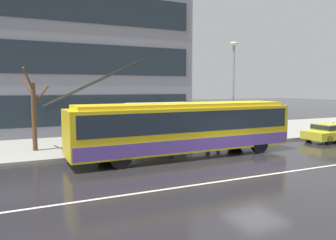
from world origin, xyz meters
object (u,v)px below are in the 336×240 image
at_px(pedestrian_approaching_curb, 173,119).
at_px(bus_shelter, 159,114).
at_px(pedestrian_walking_past, 207,117).
at_px(street_lamp, 233,83).
at_px(pedestrian_at_shelter, 219,116).
at_px(street_tree_bare, 34,111).
at_px(taxi_ahead_of_bus, 333,131).
at_px(trolleybus, 185,127).

bearing_deg(pedestrian_approaching_curb, bus_shelter, 172.98).
xyz_separation_m(pedestrian_walking_past, street_lamp, (1.46, -0.89, 2.33)).
height_order(pedestrian_at_shelter, street_tree_bare, street_tree_bare).
distance_m(pedestrian_walking_past, street_lamp, 2.89).
bearing_deg(street_tree_bare, taxi_ahead_of_bus, -13.05).
height_order(trolleybus, pedestrian_walking_past, trolleybus).
height_order(trolleybus, street_lamp, street_lamp).
relative_size(bus_shelter, street_lamp, 0.64).
distance_m(pedestrian_at_shelter, pedestrian_approaching_curb, 3.82).
xyz_separation_m(trolleybus, street_tree_bare, (-7.34, 4.40, 0.79)).
bearing_deg(pedestrian_approaching_curb, trolleybus, -104.33).
bearing_deg(pedestrian_approaching_curb, street_tree_bare, 173.15).
height_order(trolleybus, taxi_ahead_of_bus, trolleybus).
height_order(pedestrian_approaching_curb, street_tree_bare, street_tree_bare).
bearing_deg(street_tree_bare, bus_shelter, -6.83).
relative_size(bus_shelter, pedestrian_at_shelter, 2.10).
relative_size(trolleybus, pedestrian_approaching_curb, 6.91).
distance_m(bus_shelter, pedestrian_walking_past, 3.57).
bearing_deg(bus_shelter, pedestrian_approaching_curb, -7.02).
relative_size(pedestrian_at_shelter, pedestrian_walking_past, 1.03).
distance_m(bus_shelter, street_tree_bare, 7.35).
distance_m(pedestrian_approaching_curb, street_lamp, 4.78).
xyz_separation_m(taxi_ahead_of_bus, bus_shelter, (-11.57, 3.50, 1.36)).
xyz_separation_m(pedestrian_approaching_curb, street_lamp, (4.09, -0.83, 2.34)).
bearing_deg(taxi_ahead_of_bus, pedestrian_walking_past, 156.76).
relative_size(pedestrian_approaching_curb, street_lamp, 0.29).
bearing_deg(street_tree_bare, pedestrian_walking_past, -4.89).
height_order(bus_shelter, pedestrian_approaching_curb, bus_shelter).
xyz_separation_m(bus_shelter, street_lamp, (5.01, -0.94, 1.97)).
distance_m(taxi_ahead_of_bus, pedestrian_at_shelter, 7.86).
height_order(bus_shelter, street_tree_bare, street_tree_bare).
bearing_deg(pedestrian_walking_past, trolleybus, -135.19).
height_order(pedestrian_approaching_curb, street_lamp, street_lamp).
height_order(pedestrian_walking_past, street_lamp, street_lamp).
relative_size(taxi_ahead_of_bus, pedestrian_walking_past, 2.28).
xyz_separation_m(bus_shelter, pedestrian_at_shelter, (4.72, 0.22, -0.32)).
xyz_separation_m(taxi_ahead_of_bus, street_tree_bare, (-18.87, 4.37, 1.68)).
xyz_separation_m(pedestrian_approaching_curb, street_tree_bare, (-8.22, 0.99, 0.68)).
height_order(pedestrian_at_shelter, pedestrian_walking_past, pedestrian_at_shelter).
xyz_separation_m(taxi_ahead_of_bus, pedestrian_walking_past, (-8.02, 3.45, 1.00)).
relative_size(taxi_ahead_of_bus, pedestrian_approaching_curb, 2.29).
relative_size(bus_shelter, street_tree_bare, 0.90).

